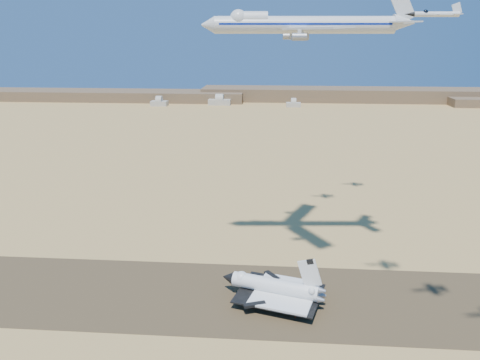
# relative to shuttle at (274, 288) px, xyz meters

# --- Properties ---
(ground) EXTENTS (1200.00, 1200.00, 0.00)m
(ground) POSITION_rel_shuttle_xyz_m (-17.47, 1.03, -5.11)
(ground) COLOR tan
(ground) RESTS_ON ground
(runway) EXTENTS (600.00, 50.00, 0.06)m
(runway) POSITION_rel_shuttle_xyz_m (-17.47, 1.03, -5.08)
(runway) COLOR brown
(runway) RESTS_ON ground
(ridgeline) EXTENTS (960.00, 90.00, 18.00)m
(ridgeline) POSITION_rel_shuttle_xyz_m (47.85, 528.33, 2.52)
(ridgeline) COLOR brown
(ridgeline) RESTS_ON ground
(hangars) EXTENTS (200.50, 29.50, 30.00)m
(hangars) POSITION_rel_shuttle_xyz_m (-81.47, 479.46, -0.28)
(hangars) COLOR #AFAB9B
(hangars) RESTS_ON ground
(shuttle) EXTENTS (38.86, 30.35, 18.99)m
(shuttle) POSITION_rel_shuttle_xyz_m (0.00, 0.00, 0.00)
(shuttle) COLOR white
(shuttle) RESTS_ON runway
(carrier_747) EXTENTS (76.88, 59.43, 19.15)m
(carrier_747) POSITION_rel_shuttle_xyz_m (6.51, 27.94, 90.73)
(carrier_747) COLOR silver
(crew_a) EXTENTS (0.55, 0.69, 1.64)m
(crew_a) POSITION_rel_shuttle_xyz_m (5.89, -8.96, -4.23)
(crew_a) COLOR red
(crew_a) RESTS_ON runway
(crew_b) EXTENTS (0.74, 0.87, 1.56)m
(crew_b) POSITION_rel_shuttle_xyz_m (8.38, -9.01, -4.27)
(crew_b) COLOR red
(crew_b) RESTS_ON runway
(crew_c) EXTENTS (1.15, 0.83, 1.77)m
(crew_c) POSITION_rel_shuttle_xyz_m (7.42, -10.79, -4.16)
(crew_c) COLOR red
(crew_c) RESTS_ON runway
(chase_jet_a) EXTENTS (15.00, 8.06, 3.73)m
(chase_jet_a) POSITION_rel_shuttle_xyz_m (40.76, -15.24, 92.63)
(chase_jet_a) COLOR silver
(chase_jet_e) EXTENTS (14.31, 7.80, 3.57)m
(chase_jet_e) POSITION_rel_shuttle_xyz_m (23.90, 71.04, 92.43)
(chase_jet_e) COLOR silver
(chase_jet_f) EXTENTS (14.76, 7.82, 3.67)m
(chase_jet_f) POSITION_rel_shuttle_xyz_m (45.44, 96.72, 90.66)
(chase_jet_f) COLOR silver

